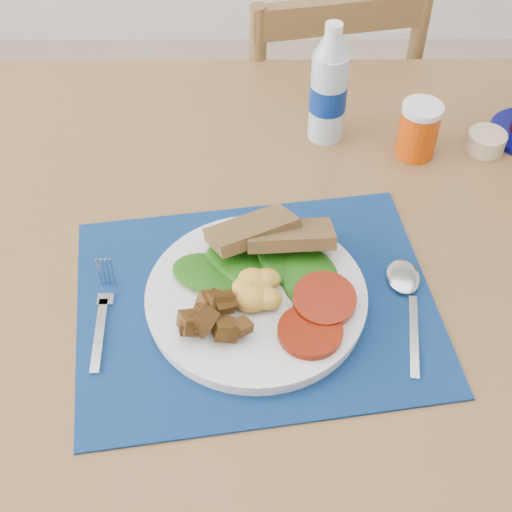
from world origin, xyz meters
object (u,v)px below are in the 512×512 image
(chair_far, at_px, (319,109))
(juice_glass, at_px, (418,132))
(breakfast_plate, at_px, (252,295))
(water_bottle, at_px, (329,89))

(chair_far, bearing_deg, juice_glass, 94.59)
(breakfast_plate, distance_m, juice_glass, 0.42)
(water_bottle, bearing_deg, breakfast_plate, -108.47)
(water_bottle, xyz_separation_m, juice_glass, (0.15, -0.05, -0.05))
(chair_far, relative_size, water_bottle, 4.97)
(chair_far, xyz_separation_m, breakfast_plate, (-0.16, -0.75, 0.24))
(chair_far, distance_m, juice_glass, 0.51)
(chair_far, height_order, water_bottle, chair_far)
(juice_glass, bearing_deg, chair_far, 105.29)
(chair_far, relative_size, breakfast_plate, 3.55)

